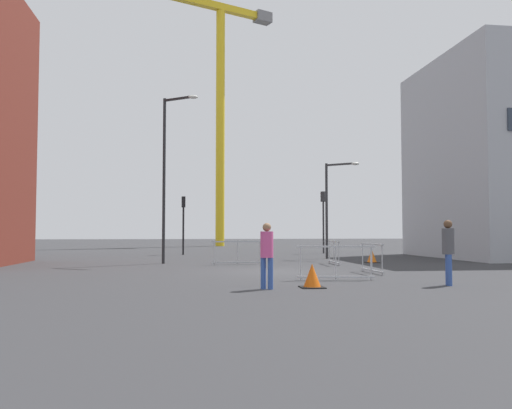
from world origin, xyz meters
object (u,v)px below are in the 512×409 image
object	(u,v)px
traffic_light_near	(183,215)
traffic_cone_by_barrier	(372,257)
construction_crane	(218,86)
pedestrian_walking	(448,247)
pedestrian_waiting	(267,250)
traffic_light_far	(323,212)
traffic_cone_striped	(312,277)
streetlamp_short	(332,200)
streetlamp_tall	(168,166)

from	to	relation	value
traffic_light_near	traffic_cone_by_barrier	world-z (taller)	traffic_light_near
construction_crane	pedestrian_walking	size ratio (longest dim) A/B	13.63
traffic_light_near	pedestrian_waiting	xyz separation A→B (m)	(2.35, -20.48, -1.52)
traffic_light_far	traffic_cone_striped	world-z (taller)	traffic_light_far
streetlamp_short	pedestrian_waiting	xyz separation A→B (m)	(-5.82, -14.38, -2.25)
construction_crane	traffic_light_far	size ratio (longest dim) A/B	5.95
streetlamp_tall	traffic_light_far	distance (m)	14.39
construction_crane	traffic_cone_by_barrier	world-z (taller)	construction_crane
traffic_light_far	traffic_cone_striped	bearing A→B (deg)	-105.59
pedestrian_walking	traffic_cone_striped	xyz separation A→B (m)	(-3.95, -0.06, -0.78)
pedestrian_walking	pedestrian_waiting	bearing A→B (deg)	-177.26
traffic_light_near	traffic_cone_striped	distance (m)	20.73
streetlamp_tall	construction_crane	bearing A→B (deg)	82.06
streetlamp_short	traffic_cone_by_barrier	distance (m)	4.81
streetlamp_short	pedestrian_waiting	bearing A→B (deg)	-112.04
traffic_light_near	traffic_cone_by_barrier	xyz separation A→B (m)	(9.12, -9.76, -2.24)
pedestrian_waiting	traffic_cone_by_barrier	bearing A→B (deg)	57.74
traffic_cone_by_barrier	traffic_light_far	bearing A→B (deg)	87.95
pedestrian_walking	traffic_cone_by_barrier	world-z (taller)	pedestrian_walking
construction_crane	traffic_cone_striped	xyz separation A→B (m)	(0.39, -39.02, -16.08)
traffic_light_far	traffic_cone_by_barrier	world-z (taller)	traffic_light_far
construction_crane	streetlamp_tall	xyz separation A→B (m)	(-3.91, -28.01, -11.78)
pedestrian_waiting	streetlamp_tall	bearing A→B (deg)	105.10
construction_crane	pedestrian_walking	xyz separation A→B (m)	(4.34, -38.97, -15.30)
streetlamp_short	traffic_cone_by_barrier	size ratio (longest dim) A/B	8.34
pedestrian_waiting	traffic_cone_striped	xyz separation A→B (m)	(1.27, 0.19, -0.72)
pedestrian_waiting	traffic_cone_by_barrier	distance (m)	12.70
construction_crane	traffic_cone_striped	bearing A→B (deg)	-89.43
streetlamp_tall	traffic_light_far	xyz separation A→B (m)	(10.17, 10.02, -1.78)
construction_crane	streetlamp_tall	bearing A→B (deg)	-97.94
streetlamp_tall	traffic_cone_by_barrier	xyz separation A→B (m)	(9.79, -0.49, -4.31)
pedestrian_waiting	traffic_cone_by_barrier	world-z (taller)	pedestrian_waiting
traffic_light_far	streetlamp_short	bearing A→B (deg)	-100.90
traffic_light_far	pedestrian_walking	bearing A→B (deg)	-95.22
streetlamp_short	traffic_light_near	xyz separation A→B (m)	(-8.18, 6.09, -0.73)
streetlamp_short	traffic_light_near	distance (m)	10.22
streetlamp_short	pedestrian_walking	bearing A→B (deg)	-92.43
traffic_light_far	traffic_light_near	world-z (taller)	traffic_light_far
construction_crane	traffic_light_near	xyz separation A→B (m)	(-3.23, -18.74, -13.85)
streetlamp_tall	pedestrian_walking	world-z (taller)	streetlamp_tall
construction_crane	streetlamp_tall	world-z (taller)	construction_crane
streetlamp_short	traffic_light_far	world-z (taller)	streetlamp_short
traffic_cone_striped	construction_crane	bearing A→B (deg)	90.57
traffic_cone_striped	traffic_cone_by_barrier	distance (m)	11.87
traffic_light_near	pedestrian_walking	world-z (taller)	traffic_light_near
construction_crane	streetlamp_tall	size ratio (longest dim) A/B	3.20
traffic_cone_striped	pedestrian_waiting	bearing A→B (deg)	-171.30
traffic_light_far	traffic_cone_striped	xyz separation A→B (m)	(-5.87, -21.04, -2.52)
streetlamp_short	traffic_cone_striped	size ratio (longest dim) A/B	8.15
traffic_light_far	traffic_cone_striped	distance (m)	21.99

